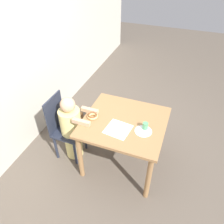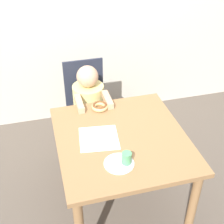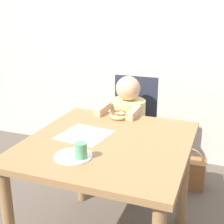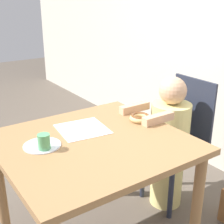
{
  "view_description": "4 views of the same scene",
  "coord_description": "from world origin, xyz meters",
  "views": [
    {
      "loc": [
        -1.85,
        -0.54,
        2.43
      ],
      "look_at": [
        -0.03,
        0.14,
        0.86
      ],
      "focal_mm": 35.0,
      "sensor_mm": 36.0,
      "label": 1
    },
    {
      "loc": [
        -0.49,
        -1.61,
        2.13
      ],
      "look_at": [
        -0.03,
        0.14,
        0.86
      ],
      "focal_mm": 50.0,
      "sensor_mm": 36.0,
      "label": 2
    },
    {
      "loc": [
        0.59,
        -1.5,
        1.44
      ],
      "look_at": [
        -0.03,
        0.14,
        0.86
      ],
      "focal_mm": 50.0,
      "sensor_mm": 36.0,
      "label": 3
    },
    {
      "loc": [
        1.29,
        -0.77,
        1.47
      ],
      "look_at": [
        -0.03,
        0.14,
        0.86
      ],
      "focal_mm": 50.0,
      "sensor_mm": 36.0,
      "label": 4
    }
  ],
  "objects": [
    {
      "name": "cup",
      "position": [
        -0.04,
        -0.26,
        0.78
      ],
      "size": [
        0.06,
        0.06,
        0.09
      ],
      "color": "#519E66",
      "rests_on": "dining_table"
    },
    {
      "name": "chair",
      "position": [
        -0.1,
        0.79,
        0.46
      ],
      "size": [
        0.36,
        0.36,
        0.92
      ],
      "color": "#232838",
      "rests_on": "ground_plane"
    },
    {
      "name": "donut",
      "position": [
        -0.07,
        0.38,
        0.76
      ],
      "size": [
        0.13,
        0.13,
        0.04
      ],
      "color": "#DBB270",
      "rests_on": "dining_table"
    },
    {
      "name": "dining_table",
      "position": [
        0.0,
        0.0,
        0.63
      ],
      "size": [
        0.9,
        0.96,
        0.74
      ],
      "color": "olive",
      "rests_on": "ground_plane"
    },
    {
      "name": "handbag",
      "position": [
        0.38,
        0.92,
        0.13
      ],
      "size": [
        0.25,
        0.16,
        0.35
      ],
      "color": "brown",
      "rests_on": "ground_plane"
    },
    {
      "name": "child_figure",
      "position": [
        -0.1,
        0.68,
        0.48
      ],
      "size": [
        0.28,
        0.47,
        0.97
      ],
      "color": "#E0D17F",
      "rests_on": "ground_plane"
    },
    {
      "name": "napkin",
      "position": [
        -0.16,
        0.02,
        0.74
      ],
      "size": [
        0.3,
        0.3,
        0.0
      ],
      "color": "white",
      "rests_on": "dining_table"
    },
    {
      "name": "plate",
      "position": [
        -0.09,
        -0.25,
        0.74
      ],
      "size": [
        0.19,
        0.19,
        0.01
      ],
      "color": "silver",
      "rests_on": "dining_table"
    },
    {
      "name": "wall_back",
      "position": [
        0.0,
        1.43,
        1.25
      ],
      "size": [
        8.0,
        0.05,
        2.5
      ],
      "color": "beige",
      "rests_on": "ground_plane"
    }
  ]
}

